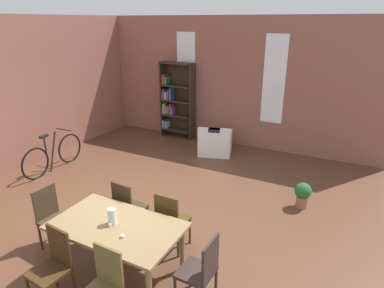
{
  "coord_description": "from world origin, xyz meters",
  "views": [
    {
      "loc": [
        3.15,
        -4.01,
        3.22
      ],
      "look_at": [
        0.39,
        1.36,
        0.95
      ],
      "focal_mm": 30.88,
      "sensor_mm": 36.0,
      "label": 1
    }
  ],
  "objects": [
    {
      "name": "bicycle_second",
      "position": [
        -2.81,
        0.7,
        0.35
      ],
      "size": [
        0.44,
        1.72,
        0.9
      ],
      "color": "black",
      "rests_on": "ground"
    },
    {
      "name": "back_wall_brick",
      "position": [
        0.0,
        4.23,
        1.67
      ],
      "size": [
        8.02,
        0.12,
        3.34
      ],
      "primitive_type": "cube",
      "color": "#905849",
      "rests_on": "ground"
    },
    {
      "name": "dining_chair_head_right",
      "position": [
        1.85,
        -1.25,
        0.51
      ],
      "size": [
        0.41,
        0.41,
        0.95
      ],
      "color": "#352623",
      "rests_on": "ground"
    },
    {
      "name": "bookshelf_tall",
      "position": [
        -1.48,
        3.98,
        1.08
      ],
      "size": [
        0.99,
        0.31,
        2.14
      ],
      "color": "#2D2319",
      "rests_on": "ground"
    },
    {
      "name": "dining_chair_far_left",
      "position": [
        0.24,
        -0.52,
        0.51
      ],
      "size": [
        0.44,
        0.44,
        0.95
      ],
      "color": "#342616",
      "rests_on": "ground"
    },
    {
      "name": "vase_on_table",
      "position": [
        0.57,
        -1.24,
        0.85
      ],
      "size": [
        0.11,
        0.11,
        0.22
      ],
      "primitive_type": "cylinder",
      "color": "silver",
      "rests_on": "dining_table"
    },
    {
      "name": "tealight_candle_1",
      "position": [
        0.58,
        -1.31,
        0.77
      ],
      "size": [
        0.04,
        0.04,
        0.05
      ],
      "primitive_type": "cylinder",
      "color": "silver",
      "rests_on": "dining_table"
    },
    {
      "name": "dining_table",
      "position": [
        0.63,
        -1.24,
        0.66
      ],
      "size": [
        1.7,
        0.98,
        0.74
      ],
      "color": "olive",
      "rests_on": "ground"
    },
    {
      "name": "window_pane_1",
      "position": [
        1.23,
        4.16,
        1.84
      ],
      "size": [
        0.55,
        0.02,
        2.17
      ],
      "primitive_type": "cube",
      "color": "white"
    },
    {
      "name": "dining_chair_head_left",
      "position": [
        -0.59,
        -1.24,
        0.51
      ],
      "size": [
        0.43,
        0.43,
        0.95
      ],
      "color": "#3F2E1D",
      "rests_on": "ground"
    },
    {
      "name": "dining_chair_far_right",
      "position": [
        1.01,
        -0.52,
        0.51
      ],
      "size": [
        0.4,
        0.4,
        0.95
      ],
      "color": "#403212",
      "rests_on": "ground"
    },
    {
      "name": "window_pane_0",
      "position": [
        -1.23,
        4.16,
        1.84
      ],
      "size": [
        0.55,
        0.02,
        2.17
      ],
      "primitive_type": "cube",
      "color": "white"
    },
    {
      "name": "ground_plane",
      "position": [
        0.0,
        0.0,
        0.0
      ],
      "size": [
        10.84,
        10.84,
        0.0
      ],
      "primitive_type": "plane",
      "color": "brown"
    },
    {
      "name": "dining_chair_near_left",
      "position": [
        0.25,
        -1.96,
        0.51
      ],
      "size": [
        0.43,
        0.43,
        0.95
      ],
      "color": "#3C2612",
      "rests_on": "ground"
    },
    {
      "name": "potted_plant_by_shelf",
      "position": [
        2.53,
        1.59,
        0.28
      ],
      "size": [
        0.3,
        0.3,
        0.48
      ],
      "color": "#9E6042",
      "rests_on": "ground"
    },
    {
      "name": "armchair_white",
      "position": [
        0.08,
        3.27,
        0.28
      ],
      "size": [
        1.0,
        1.0,
        0.75
      ],
      "color": "white",
      "rests_on": "ground"
    },
    {
      "name": "dining_chair_near_right",
      "position": [
        1.02,
        -1.96,
        0.51
      ],
      "size": [
        0.41,
        0.41,
        0.95
      ],
      "color": "brown",
      "rests_on": "ground"
    },
    {
      "name": "tealight_candle_0",
      "position": [
        0.87,
        -1.42,
        0.76
      ],
      "size": [
        0.04,
        0.04,
        0.03
      ],
      "primitive_type": "cylinder",
      "color": "silver",
      "rests_on": "dining_table"
    }
  ]
}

